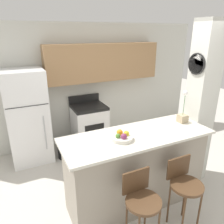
# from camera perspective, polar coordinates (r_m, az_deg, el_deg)

# --- Properties ---
(ground_plane) EXTENTS (14.00, 14.00, 0.00)m
(ground_plane) POSITION_cam_1_polar(r_m,az_deg,el_deg) (3.54, 5.96, -21.96)
(ground_plane) COLOR beige
(wall_back) EXTENTS (5.60, 0.38, 2.55)m
(wall_back) POSITION_cam_1_polar(r_m,az_deg,el_deg) (4.76, -5.57, 9.41)
(wall_back) COLOR silver
(wall_back) RESTS_ON ground_plane
(pillar_right) EXTENTS (0.38, 0.32, 2.55)m
(pillar_right) POSITION_cam_1_polar(r_m,az_deg,el_deg) (3.65, 21.98, 1.40)
(pillar_right) COLOR silver
(pillar_right) RESTS_ON ground_plane
(counter_bar) EXTENTS (2.04, 0.75, 1.09)m
(counter_bar) POSITION_cam_1_polar(r_m,az_deg,el_deg) (3.19, 6.33, -14.63)
(counter_bar) COLOR gray
(counter_bar) RESTS_ON ground_plane
(refrigerator) EXTENTS (0.72, 0.71, 1.75)m
(refrigerator) POSITION_cam_1_polar(r_m,az_deg,el_deg) (4.35, -21.12, -1.24)
(refrigerator) COLOR white
(refrigerator) RESTS_ON ground_plane
(stove_range) EXTENTS (0.69, 0.63, 1.07)m
(stove_range) POSITION_cam_1_polar(r_m,az_deg,el_deg) (4.76, -5.95, -3.46)
(stove_range) COLOR white
(stove_range) RESTS_ON ground_plane
(bar_stool_left) EXTENTS (0.40, 0.40, 0.93)m
(bar_stool_left) POSITION_cam_1_polar(r_m,az_deg,el_deg) (2.62, 7.68, -21.87)
(bar_stool_left) COLOR #4C331E
(bar_stool_left) RESTS_ON ground_plane
(bar_stool_right) EXTENTS (0.40, 0.40, 0.93)m
(bar_stool_right) POSITION_cam_1_polar(r_m,az_deg,el_deg) (2.93, 18.35, -17.49)
(bar_stool_right) COLOR #4C331E
(bar_stool_right) RESTS_ON ground_plane
(orchid_vase) EXTENTS (0.13, 0.13, 0.49)m
(orchid_vase) POSITION_cam_1_polar(r_m,az_deg,el_deg) (3.40, 18.03, -0.62)
(orchid_vase) COLOR tan
(orchid_vase) RESTS_ON counter_bar
(fruit_bowl) EXTENTS (0.27, 0.27, 0.12)m
(fruit_bowl) POSITION_cam_1_polar(r_m,az_deg,el_deg) (2.75, 2.63, -6.53)
(fruit_bowl) COLOR silver
(fruit_bowl) RESTS_ON counter_bar
(trash_bin) EXTENTS (0.28, 0.28, 0.38)m
(trash_bin) POSITION_cam_1_polar(r_m,az_deg,el_deg) (4.48, -12.22, -9.34)
(trash_bin) COLOR black
(trash_bin) RESTS_ON ground_plane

